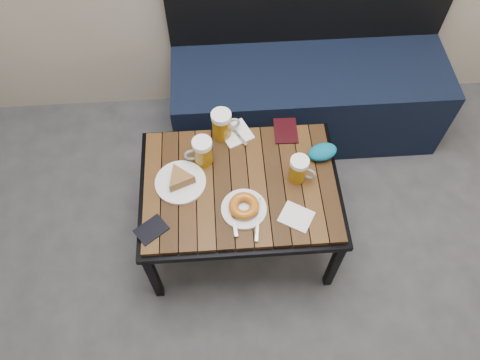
{
  "coord_description": "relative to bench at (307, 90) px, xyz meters",
  "views": [
    {
      "loc": [
        -0.22,
        0.07,
        2.12
      ],
      "look_at": [
        -0.15,
        1.08,
        0.5
      ],
      "focal_mm": 35.0,
      "sensor_mm": 36.0,
      "label": 1
    }
  ],
  "objects": [
    {
      "name": "cafe_table",
      "position": [
        -0.4,
        -0.68,
        0.16
      ],
      "size": [
        0.84,
        0.62,
        0.47
      ],
      "color": "black",
      "rests_on": "ground"
    },
    {
      "name": "napkin_left",
      "position": [
        -0.4,
        -0.42,
        0.2
      ],
      "size": [
        0.17,
        0.17,
        0.01
      ],
      "rotation": [
        0.0,
        0.0,
        0.43
      ],
      "color": "white",
      "rests_on": "cafe_table"
    },
    {
      "name": "beer_mug_left",
      "position": [
        -0.55,
        -0.55,
        0.27
      ],
      "size": [
        0.12,
        0.09,
        0.13
      ],
      "rotation": [
        0.0,
        0.0,
        3.25
      ],
      "color": "#8F610B",
      "rests_on": "cafe_table"
    },
    {
      "name": "plate_bagel",
      "position": [
        -0.39,
        -0.81,
        0.22
      ],
      "size": [
        0.18,
        0.24,
        0.05
      ],
      "color": "white",
      "rests_on": "cafe_table"
    },
    {
      "name": "beer_mug_centre",
      "position": [
        -0.46,
        -0.42,
        0.27
      ],
      "size": [
        0.13,
        0.1,
        0.14
      ],
      "rotation": [
        0.0,
        0.0,
        0.23
      ],
      "color": "#8F610B",
      "rests_on": "cafe_table"
    },
    {
      "name": "passport_navy",
      "position": [
        -0.76,
        -0.87,
        0.2
      ],
      "size": [
        0.15,
        0.14,
        0.01
      ],
      "primitive_type": "cube",
      "rotation": [
        0.0,
        0.0,
        -0.93
      ],
      "color": "black",
      "rests_on": "cafe_table"
    },
    {
      "name": "knit_pouch",
      "position": [
        -0.04,
        -0.56,
        0.23
      ],
      "size": [
        0.15,
        0.12,
        0.06
      ],
      "primitive_type": "ellipsoid",
      "rotation": [
        0.0,
        0.0,
        0.29
      ],
      "color": "#05598A",
      "rests_on": "cafe_table"
    },
    {
      "name": "room_shell",
      "position": [
        -0.25,
        -1.26,
        1.48
      ],
      "size": [
        4.0,
        4.0,
        4.0
      ],
      "color": "gray",
      "rests_on": "ground"
    },
    {
      "name": "napkin_right",
      "position": [
        -0.19,
        -0.85,
        0.2
      ],
      "size": [
        0.16,
        0.15,
        0.01
      ],
      "rotation": [
        0.0,
        0.0,
        -0.54
      ],
      "color": "white",
      "rests_on": "cafe_table"
    },
    {
      "name": "beer_mug_right",
      "position": [
        -0.16,
        -0.67,
        0.26
      ],
      "size": [
        0.12,
        0.1,
        0.12
      ],
      "rotation": [
        0.0,
        0.0,
        -0.41
      ],
      "color": "#8F610B",
      "rests_on": "cafe_table"
    },
    {
      "name": "plate_pie",
      "position": [
        -0.65,
        -0.66,
        0.22
      ],
      "size": [
        0.21,
        0.21,
        0.06
      ],
      "color": "white",
      "rests_on": "cafe_table"
    },
    {
      "name": "bench",
      "position": [
        0.0,
        0.0,
        0.0
      ],
      "size": [
        1.4,
        0.5,
        0.95
      ],
      "color": "black",
      "rests_on": "ground"
    },
    {
      "name": "passport_burgundy",
      "position": [
        -0.18,
        -0.42,
        0.2
      ],
      "size": [
        0.11,
        0.14,
        0.01
      ],
      "primitive_type": "cube",
      "rotation": [
        0.0,
        0.0,
        -0.03
      ],
      "color": "black",
      "rests_on": "cafe_table"
    }
  ]
}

